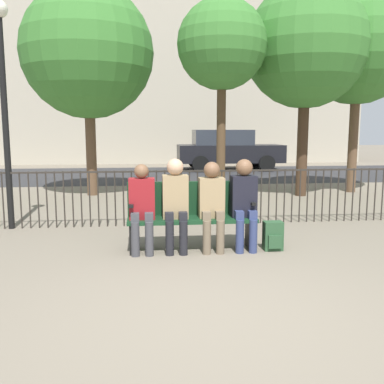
{
  "coord_description": "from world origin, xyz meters",
  "views": [
    {
      "loc": [
        -0.59,
        -3.54,
        1.63
      ],
      "look_at": [
        0.0,
        2.1,
        0.8
      ],
      "focal_mm": 40.0,
      "sensor_mm": 36.0,
      "label": 1
    }
  ],
  "objects_px": {
    "seated_person_1": "(175,200)",
    "seated_person_2": "(212,201)",
    "seated_person_3": "(244,199)",
    "backpack": "(273,236)",
    "tree_3": "(358,46)",
    "seated_person_0": "(142,204)",
    "park_bench": "(191,213)",
    "lamp_post": "(3,81)",
    "parked_car_0": "(228,149)",
    "tree_0": "(222,46)",
    "tree_2": "(306,47)",
    "tree_1": "(88,53)"
  },
  "relations": [
    {
      "from": "backpack",
      "to": "seated_person_0",
      "type": "bearing_deg",
      "value": 177.66
    },
    {
      "from": "seated_person_0",
      "to": "tree_2",
      "type": "distance_m",
      "value": 6.69
    },
    {
      "from": "seated_person_0",
      "to": "seated_person_1",
      "type": "height_order",
      "value": "seated_person_1"
    },
    {
      "from": "park_bench",
      "to": "tree_0",
      "type": "distance_m",
      "value": 4.94
    },
    {
      "from": "seated_person_3",
      "to": "tree_0",
      "type": "bearing_deg",
      "value": 84.77
    },
    {
      "from": "lamp_post",
      "to": "seated_person_0",
      "type": "bearing_deg",
      "value": -36.9
    },
    {
      "from": "tree_0",
      "to": "lamp_post",
      "type": "height_order",
      "value": "tree_0"
    },
    {
      "from": "lamp_post",
      "to": "park_bench",
      "type": "bearing_deg",
      "value": -27.87
    },
    {
      "from": "seated_person_2",
      "to": "tree_0",
      "type": "relative_size",
      "value": 0.27
    },
    {
      "from": "seated_person_0",
      "to": "tree_0",
      "type": "height_order",
      "value": "tree_0"
    },
    {
      "from": "park_bench",
      "to": "tree_2",
      "type": "xyz_separation_m",
      "value": [
        3.2,
        4.47,
        3.08
      ]
    },
    {
      "from": "seated_person_2",
      "to": "parked_car_0",
      "type": "height_order",
      "value": "parked_car_0"
    },
    {
      "from": "tree_0",
      "to": "tree_2",
      "type": "height_order",
      "value": "tree_2"
    },
    {
      "from": "parked_car_0",
      "to": "tree_0",
      "type": "bearing_deg",
      "value": -101.86
    },
    {
      "from": "seated_person_2",
      "to": "lamp_post",
      "type": "xyz_separation_m",
      "value": [
        -3.11,
        1.64,
        1.72
      ]
    },
    {
      "from": "seated_person_1",
      "to": "backpack",
      "type": "height_order",
      "value": "seated_person_1"
    },
    {
      "from": "seated_person_1",
      "to": "tree_1",
      "type": "xyz_separation_m",
      "value": [
        -1.75,
        5.25,
        2.75
      ]
    },
    {
      "from": "park_bench",
      "to": "seated_person_1",
      "type": "xyz_separation_m",
      "value": [
        -0.23,
        -0.13,
        0.21
      ]
    },
    {
      "from": "seated_person_2",
      "to": "tree_3",
      "type": "relative_size",
      "value": 0.23
    },
    {
      "from": "seated_person_1",
      "to": "seated_person_2",
      "type": "bearing_deg",
      "value": -0.28
    },
    {
      "from": "seated_person_2",
      "to": "park_bench",
      "type": "bearing_deg",
      "value": 153.96
    },
    {
      "from": "tree_0",
      "to": "tree_1",
      "type": "xyz_separation_m",
      "value": [
        -3.04,
        1.29,
        0.02
      ]
    },
    {
      "from": "seated_person_3",
      "to": "tree_1",
      "type": "distance_m",
      "value": 6.5
    },
    {
      "from": "seated_person_3",
      "to": "lamp_post",
      "type": "bearing_deg",
      "value": 155.31
    },
    {
      "from": "seated_person_0",
      "to": "lamp_post",
      "type": "bearing_deg",
      "value": 143.1
    },
    {
      "from": "park_bench",
      "to": "lamp_post",
      "type": "relative_size",
      "value": 0.48
    },
    {
      "from": "seated_person_2",
      "to": "tree_2",
      "type": "xyz_separation_m",
      "value": [
        2.94,
        4.6,
        2.9
      ]
    },
    {
      "from": "seated_person_1",
      "to": "backpack",
      "type": "distance_m",
      "value": 1.42
    },
    {
      "from": "parked_car_0",
      "to": "seated_person_1",
      "type": "bearing_deg",
      "value": -104.04
    },
    {
      "from": "park_bench",
      "to": "parked_car_0",
      "type": "height_order",
      "value": "parked_car_0"
    },
    {
      "from": "park_bench",
      "to": "tree_2",
      "type": "bearing_deg",
      "value": 54.4
    },
    {
      "from": "tree_2",
      "to": "lamp_post",
      "type": "height_order",
      "value": "tree_2"
    },
    {
      "from": "tree_1",
      "to": "seated_person_3",
      "type": "bearing_deg",
      "value": -62.96
    },
    {
      "from": "park_bench",
      "to": "lamp_post",
      "type": "distance_m",
      "value": 3.75
    },
    {
      "from": "tree_3",
      "to": "seated_person_0",
      "type": "bearing_deg",
      "value": -136.73
    },
    {
      "from": "park_bench",
      "to": "parked_car_0",
      "type": "relative_size",
      "value": 0.41
    },
    {
      "from": "tree_3",
      "to": "park_bench",
      "type": "bearing_deg",
      "value": -133.69
    },
    {
      "from": "seated_person_3",
      "to": "backpack",
      "type": "height_order",
      "value": "seated_person_3"
    },
    {
      "from": "park_bench",
      "to": "tree_3",
      "type": "bearing_deg",
      "value": 46.31
    },
    {
      "from": "backpack",
      "to": "seated_person_1",
      "type": "bearing_deg",
      "value": 176.72
    },
    {
      "from": "seated_person_0",
      "to": "lamp_post",
      "type": "xyz_separation_m",
      "value": [
        -2.18,
        1.64,
        1.74
      ]
    },
    {
      "from": "seated_person_2",
      "to": "tree_2",
      "type": "height_order",
      "value": "tree_2"
    },
    {
      "from": "backpack",
      "to": "tree_0",
      "type": "distance_m",
      "value": 5.17
    },
    {
      "from": "seated_person_2",
      "to": "seated_person_1",
      "type": "bearing_deg",
      "value": 179.72
    },
    {
      "from": "park_bench",
      "to": "tree_1",
      "type": "relative_size",
      "value": 0.34
    },
    {
      "from": "lamp_post",
      "to": "parked_car_0",
      "type": "xyz_separation_m",
      "value": [
        5.51,
        9.9,
        -1.56
      ]
    },
    {
      "from": "park_bench",
      "to": "tree_1",
      "type": "height_order",
      "value": "tree_1"
    },
    {
      "from": "parked_car_0",
      "to": "park_bench",
      "type": "bearing_deg",
      "value": -103.12
    },
    {
      "from": "seated_person_1",
      "to": "seated_person_2",
      "type": "xyz_separation_m",
      "value": [
        0.49,
        -0.0,
        -0.03
      ]
    },
    {
      "from": "seated_person_3",
      "to": "tree_3",
      "type": "xyz_separation_m",
      "value": [
        4.04,
        5.1,
        3.01
      ]
    }
  ]
}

